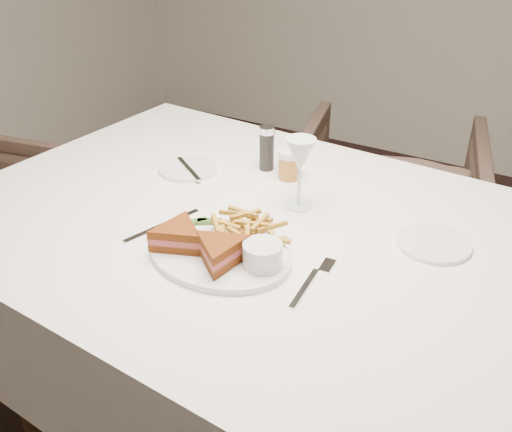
{
  "coord_description": "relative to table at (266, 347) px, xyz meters",
  "views": [
    {
      "loc": [
        0.22,
        -0.73,
        1.43
      ],
      "look_at": [
        -0.33,
        0.2,
        0.8
      ],
      "focal_mm": 40.0,
      "sensor_mm": 36.0,
      "label": 1
    }
  ],
  "objects": [
    {
      "name": "table",
      "position": [
        0.0,
        0.0,
        0.0
      ],
      "size": [
        1.59,
        1.11,
        0.75
      ],
      "primitive_type": "cube",
      "rotation": [
        0.0,
        0.0,
        -0.06
      ],
      "color": "white",
      "rests_on": "ground"
    },
    {
      "name": "chair_far",
      "position": [
        -0.02,
        0.99,
        -0.02
      ],
      "size": [
        0.82,
        0.78,
        0.7
      ],
      "primitive_type": "imported",
      "rotation": [
        0.0,
        0.0,
        3.38
      ],
      "color": "#4B382E",
      "rests_on": "ground"
    },
    {
      "name": "table_setting",
      "position": [
        -0.02,
        -0.06,
        0.41
      ],
      "size": [
        0.84,
        0.62,
        0.18
      ],
      "color": "white",
      "rests_on": "table"
    }
  ]
}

